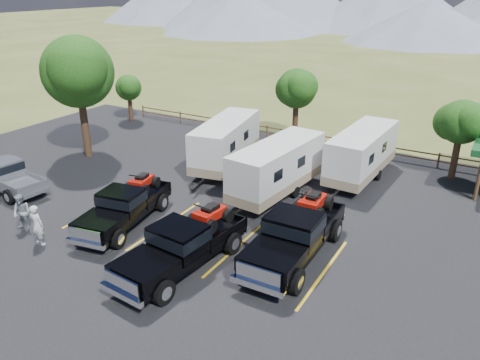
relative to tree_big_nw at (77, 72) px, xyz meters
The scene contains 17 objects.
ground 16.44m from the tree_big_nw, 35.73° to the right, with size 320.00×320.00×0.00m, color #455323.
asphalt_lot 14.99m from the tree_big_nw, 25.65° to the right, with size 44.00×34.00×0.04m, color black.
stall_lines 14.61m from the tree_big_nw, 21.83° to the right, with size 12.12×5.50×0.01m.
tree_big_nw is the anchor object (origin of this frame).
tree_ne_a 23.05m from the tree_big_nw, 20.37° to the left, with size 3.11×2.92×4.76m.
tree_north 14.61m from the tree_big_nw, 43.53° to the left, with size 3.46×3.24×5.25m.
tree_nw_small 9.15m from the tree_big_nw, 113.52° to the left, with size 2.59×2.43×3.85m.
rail_fence 18.06m from the tree_big_nw, 33.08° to the left, with size 36.12×0.12×1.00m.
rig_left 11.54m from the tree_big_nw, 33.50° to the right, with size 2.92×6.27×2.01m.
rig_center 16.01m from the tree_big_nw, 28.96° to the right, with size 2.75×6.69×2.18m.
rig_right 18.14m from the tree_big_nw, 14.63° to the right, with size 2.51×6.91×2.30m.
trailer_left 10.29m from the tree_big_nw, 18.51° to the left, with size 3.36×8.46×2.92m.
trailer_center 14.21m from the tree_big_nw, ahead, with size 2.81×8.40×2.90m.
trailer_right 18.11m from the tree_big_nw, 17.64° to the left, with size 2.46×8.33×2.89m.
pickup_silver 7.82m from the tree_big_nw, 86.21° to the right, with size 5.87×2.51×1.71m.
person_a 12.40m from the tree_big_nw, 53.41° to the right, with size 0.69×0.45×1.90m, color silver.
person_b 11.19m from the tree_big_nw, 59.41° to the right, with size 0.87×0.68×1.80m, color gray.
Camera 1 is at (11.03, -11.30, 10.77)m, focal length 35.00 mm.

